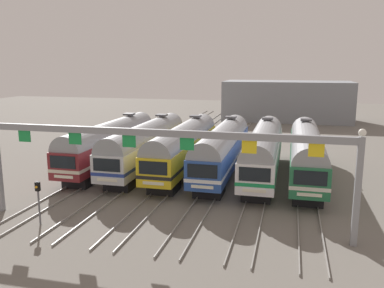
{
  "coord_description": "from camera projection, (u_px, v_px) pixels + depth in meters",
  "views": [
    {
      "loc": [
        8.15,
        -37.38,
        10.52
      ],
      "look_at": [
        -1.26,
        0.73,
        2.72
      ],
      "focal_mm": 37.84,
      "sensor_mm": 36.0,
      "label": 1
    }
  ],
  "objects": [
    {
      "name": "commuter_train_maroon",
      "position": [
        111.0,
        142.0,
        41.3
      ],
      "size": [
        2.88,
        18.06,
        5.05
      ],
      "color": "maroon",
      "rests_on": "ground"
    },
    {
      "name": "commuter_train_yellow",
      "position": [
        184.0,
        145.0,
        39.49
      ],
      "size": [
        2.88,
        18.06,
        5.05
      ],
      "color": "gold",
      "rests_on": "ground"
    },
    {
      "name": "yard_signal_mast",
      "position": [
        38.0,
        195.0,
        26.49
      ],
      "size": [
        0.28,
        0.35,
        3.0
      ],
      "color": "#59595E",
      "rests_on": "ground"
    },
    {
      "name": "commuter_train_white",
      "position": [
        264.0,
        149.0,
        37.67
      ],
      "size": [
        2.88,
        18.06,
        5.05
      ],
      "color": "white",
      "rests_on": "ground"
    },
    {
      "name": "commuter_train_blue",
      "position": [
        223.0,
        147.0,
        38.58
      ],
      "size": [
        2.88,
        18.06,
        5.05
      ],
      "color": "#284C9E",
      "rests_on": "ground"
    },
    {
      "name": "maintenance_building",
      "position": [
        287.0,
        101.0,
        76.11
      ],
      "size": [
        23.31,
        10.0,
        7.34
      ],
      "primitive_type": "cube",
      "color": "gray",
      "rests_on": "ground"
    },
    {
      "name": "commuter_train_silver",
      "position": [
        146.0,
        144.0,
        40.4
      ],
      "size": [
        2.88,
        18.06,
        5.05
      ],
      "color": "silver",
      "rests_on": "ground"
    },
    {
      "name": "catenary_gantry",
      "position": [
        158.0,
        147.0,
        25.66
      ],
      "size": [
        24.56,
        0.44,
        6.97
      ],
      "color": "gray",
      "rests_on": "ground"
    },
    {
      "name": "commuter_train_green",
      "position": [
        306.0,
        152.0,
        36.76
      ],
      "size": [
        2.88,
        18.06,
        5.05
      ],
      "color": "#236B42",
      "rests_on": "ground"
    },
    {
      "name": "ground_plane",
      "position": [
        203.0,
        173.0,
        39.56
      ],
      "size": [
        160.0,
        160.0,
        0.0
      ],
      "primitive_type": "plane",
      "color": "slate"
    },
    {
      "name": "track_bed",
      "position": [
        229.0,
        141.0,
        55.73
      ],
      "size": [
        20.82,
        70.0,
        0.15
      ],
      "color": "gray",
      "rests_on": "ground"
    }
  ]
}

